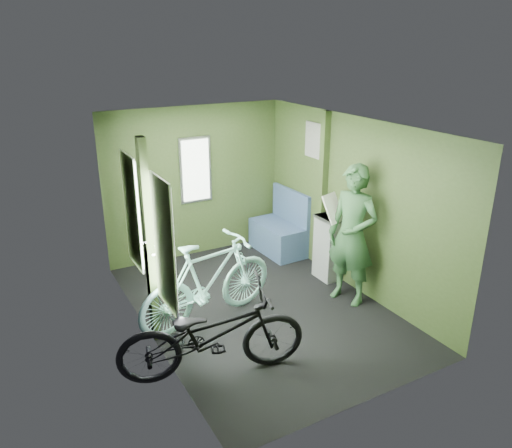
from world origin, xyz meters
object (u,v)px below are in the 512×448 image
at_px(bicycle_mint, 210,322).
at_px(waste_box, 329,248).
at_px(bicycle_black, 214,375).
at_px(passenger, 352,235).
at_px(bench_seat, 279,234).

relative_size(bicycle_mint, waste_box, 1.98).
height_order(bicycle_black, bicycle_mint, bicycle_mint).
xyz_separation_m(passenger, bench_seat, (0.03, 1.77, -0.61)).
height_order(bicycle_mint, waste_box, waste_box).
relative_size(waste_box, bench_seat, 0.92).
distance_m(bicycle_black, bench_seat, 3.25).
bearing_deg(passenger, bicycle_black, -94.80).
bearing_deg(bicycle_black, bench_seat, -28.69).
xyz_separation_m(passenger, waste_box, (0.15, 0.64, -0.44)).
bearing_deg(bicycle_black, waste_box, -47.58).
relative_size(bicycle_black, bicycle_mint, 1.03).
xyz_separation_m(bicycle_mint, waste_box, (1.95, 0.28, 0.46)).
xyz_separation_m(bicycle_black, bench_seat, (2.22, 2.36, 0.29)).
distance_m(bicycle_mint, bench_seat, 2.33).
bearing_deg(passenger, waste_box, 147.25).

